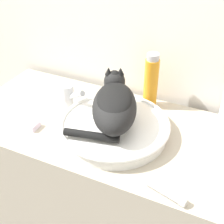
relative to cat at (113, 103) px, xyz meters
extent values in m
cube|color=silver|center=(0.01, 0.35, 0.20)|extent=(8.00, 0.05, 2.40)
cube|color=#B2A893|center=(0.01, 0.02, -0.57)|extent=(1.28, 0.54, 0.87)
cylinder|color=white|center=(0.00, -0.01, -0.11)|extent=(0.40, 0.40, 0.05)
torus|color=white|center=(0.00, -0.01, -0.08)|extent=(0.42, 0.42, 0.02)
ellipsoid|color=black|center=(0.00, -0.01, -0.01)|extent=(0.26, 0.34, 0.13)
ellipsoid|color=black|center=(0.00, -0.01, 0.03)|extent=(0.20, 0.26, 0.06)
sphere|color=black|center=(-0.04, 0.10, 0.03)|extent=(0.08, 0.08, 0.08)
sphere|color=black|center=(-0.04, 0.10, 0.05)|extent=(0.05, 0.05, 0.05)
cone|color=black|center=(-0.02, 0.11, 0.07)|extent=(0.03, 0.03, 0.03)
cone|color=black|center=(-0.06, 0.09, 0.07)|extent=(0.03, 0.03, 0.03)
cylinder|color=black|center=(-0.02, -0.13, -0.06)|extent=(0.20, 0.07, 0.03)
cylinder|color=silver|center=(-0.24, 0.06, -0.10)|extent=(0.04, 0.04, 0.06)
cylinder|color=silver|center=(-0.19, 0.05, -0.04)|extent=(0.11, 0.05, 0.07)
cylinder|color=silver|center=(-0.24, 0.06, -0.04)|extent=(0.06, 0.06, 0.06)
cylinder|color=orange|center=(0.07, 0.23, -0.02)|extent=(0.06, 0.06, 0.22)
cylinder|color=#B7B7BC|center=(0.07, 0.23, 0.10)|extent=(0.05, 0.05, 0.03)
cylinder|color=silver|center=(0.27, -0.21, -0.12)|extent=(0.12, 0.05, 0.02)
cylinder|color=white|center=(0.33, -0.23, -0.12)|extent=(0.02, 0.03, 0.03)
cube|color=silver|center=(-0.31, -0.11, -0.12)|extent=(0.07, 0.05, 0.02)
camera|label=1|loc=(0.39, -0.86, 0.62)|focal=50.00mm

